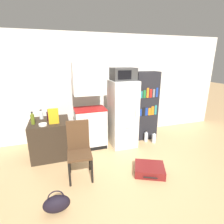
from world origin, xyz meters
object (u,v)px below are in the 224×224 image
Objects in this scene: bottle_wine_dark at (49,116)px; bottle_clear_short at (41,115)px; refrigerator at (122,113)px; bookshelf at (145,106)px; chair at (79,145)px; kitchen_hutch at (90,110)px; cereal_box at (54,116)px; suitcase_large_flat at (149,169)px; side_table at (51,138)px; microwave at (123,74)px; handbag at (57,204)px; bottle_olive_oil at (33,119)px; bowl at (43,125)px; water_bottle_front at (146,137)px; water_bottle_middle at (154,138)px.

bottle_clear_short is at bearing 131.61° from bottle_wine_dark.
bottle_wine_dark is at bearing -179.14° from refrigerator.
bookshelf is 2.11m from chair.
cereal_box is (-0.78, -0.31, 0.03)m from kitchen_hutch.
suitcase_large_flat is at bearing -86.93° from refrigerator.
bookshelf is (2.30, 0.20, 0.47)m from side_table.
microwave is (-0.00, -0.00, 0.91)m from refrigerator.
side_table is 1.01m from chair.
microwave is 1.82m from chair.
side_table is 2.08m from microwave.
side_table is 1.60m from handbag.
bottle_wine_dark is at bearing -175.41° from bookshelf.
bottle_olive_oil is (-0.14, -0.29, 0.02)m from bottle_clear_short.
bowl is at bearing -170.79° from refrigerator.
water_bottle_front is at bearing 89.97° from suitcase_large_flat.
side_table is 0.53m from bottle_clear_short.
refrigerator is at bearing 1.40° from side_table.
bookshelf is (0.67, 0.16, -0.82)m from microwave.
water_bottle_front is (-0.06, -0.25, -0.73)m from bookshelf.
refrigerator is 0.91m from microwave.
bottle_olive_oil is (-2.58, -0.30, 0.03)m from bookshelf.
chair is at bearing -149.70° from bookshelf.
bookshelf is 2.60× the size of suitcase_large_flat.
kitchen_hutch is (0.88, 0.13, 0.51)m from side_table.
water_bottle_middle is at bearing 0.51° from cereal_box.
side_table is at bearing -52.03° from bottle_clear_short.
microwave reaches higher than bottle_wine_dark.
bowl is at bearing -37.14° from bottle_olive_oil.
water_bottle_middle reaches higher than suitcase_large_flat.
water_bottle_middle is (2.55, -0.35, -0.74)m from bottle_clear_short.
bookshelf is 1.71× the size of chair.
suitcase_large_flat is at bearing -12.24° from chair.
suitcase_large_flat is (1.98, -1.11, -0.81)m from bottle_olive_oil.
side_table is 2.75× the size of water_bottle_middle.
bottle_clear_short is 2.44m from suitcase_large_flat.
handbag is at bearing -82.71° from bottle_clear_short.
microwave is at bearing 4.15° from bottle_olive_oil.
kitchen_hutch is at bearing -177.24° from bookshelf.
cereal_box is 0.30× the size of chair.
water_bottle_middle is at bearing 23.94° from chair.
kitchen_hutch is 2.94× the size of suitcase_large_flat.
bottle_olive_oil is 2.79m from water_bottle_middle.
bottle_clear_short is 0.32m from bottle_olive_oil.
side_table is 2.10m from suitcase_large_flat.
water_bottle_middle is at bearing 1.83° from bowl.
side_table is at bearing 178.80° from water_bottle_front.
side_table is 3.93× the size of bottle_clear_short.
suitcase_large_flat is at bearing -32.82° from cereal_box.
water_bottle_middle is (0.16, -0.11, -0.00)m from water_bottle_front.
bottle_clear_short is at bearing 65.14° from bottle_olive_oil.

